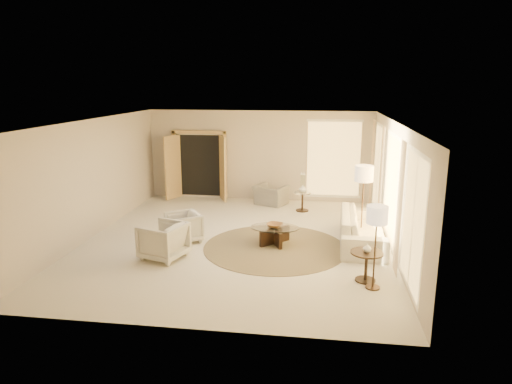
# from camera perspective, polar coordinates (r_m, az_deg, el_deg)

# --- Properties ---
(room) EXTENTS (7.04, 8.04, 2.83)m
(room) POSITION_cam_1_polar(r_m,az_deg,el_deg) (10.44, -2.48, 1.15)
(room) COLOR beige
(room) RESTS_ON ground
(windows_right) EXTENTS (0.10, 6.40, 2.40)m
(windows_right) POSITION_cam_1_polar(r_m,az_deg,el_deg) (10.50, 16.48, 0.41)
(windows_right) COLOR #FFCB66
(windows_right) RESTS_ON room
(window_back_corner) EXTENTS (1.70, 0.10, 2.40)m
(window_back_corner) POSITION_cam_1_polar(r_m,az_deg,el_deg) (14.17, 9.67, 4.06)
(window_back_corner) COLOR #FFCB66
(window_back_corner) RESTS_ON room
(curtains_right) EXTENTS (0.06, 5.20, 2.60)m
(curtains_right) POSITION_cam_1_polar(r_m,az_deg,el_deg) (11.38, 15.58, 1.19)
(curtains_right) COLOR beige
(curtains_right) RESTS_ON room
(french_doors) EXTENTS (1.95, 0.66, 2.16)m
(french_doors) POSITION_cam_1_polar(r_m,az_deg,el_deg) (14.58, -7.12, 3.28)
(french_doors) COLOR tan
(french_doors) RESTS_ON room
(area_rug) EXTENTS (3.79, 3.79, 0.01)m
(area_rug) POSITION_cam_1_polar(r_m,az_deg,el_deg) (10.39, 2.37, -6.91)
(area_rug) COLOR #403523
(area_rug) RESTS_ON room
(sofa) EXTENTS (1.08, 2.55, 0.74)m
(sofa) POSITION_cam_1_polar(r_m,az_deg,el_deg) (10.80, 13.15, -4.45)
(sofa) COLOR beige
(sofa) RESTS_ON room
(armchair_left) EXTENTS (0.99, 1.00, 0.76)m
(armchair_left) POSITION_cam_1_polar(r_m,az_deg,el_deg) (10.80, -9.06, -4.18)
(armchair_left) COLOR beige
(armchair_left) RESTS_ON room
(armchair_right) EXTENTS (1.00, 1.03, 0.85)m
(armchair_right) POSITION_cam_1_polar(r_m,az_deg,el_deg) (9.84, -11.51, -5.78)
(armchair_right) COLOR beige
(armchair_right) RESTS_ON room
(accent_chair) EXTENTS (1.07, 0.90, 0.79)m
(accent_chair) POSITION_cam_1_polar(r_m,az_deg,el_deg) (13.87, 1.83, 0.03)
(accent_chair) COLOR gray
(accent_chair) RESTS_ON room
(coffee_table) EXTENTS (1.30, 1.30, 0.41)m
(coffee_table) POSITION_cam_1_polar(r_m,az_deg,el_deg) (10.53, 2.36, -5.19)
(coffee_table) COLOR black
(coffee_table) RESTS_ON room
(end_table) EXTENTS (0.61, 0.61, 0.58)m
(end_table) POSITION_cam_1_polar(r_m,az_deg,el_deg) (8.83, 13.63, -8.39)
(end_table) COLOR black
(end_table) RESTS_ON room
(side_table) EXTENTS (0.48, 0.48, 0.56)m
(side_table) POSITION_cam_1_polar(r_m,az_deg,el_deg) (13.24, 5.82, -0.95)
(side_table) COLOR black
(side_table) RESTS_ON room
(floor_lamp_near) EXTENTS (0.43, 0.43, 1.78)m
(floor_lamp_near) POSITION_cam_1_polar(r_m,az_deg,el_deg) (10.80, 13.34, 1.84)
(floor_lamp_near) COLOR black
(floor_lamp_near) RESTS_ON room
(floor_lamp_far) EXTENTS (0.37, 0.37, 1.55)m
(floor_lamp_far) POSITION_cam_1_polar(r_m,az_deg,el_deg) (8.26, 14.89, -3.25)
(floor_lamp_far) COLOR black
(floor_lamp_far) RESTS_ON room
(bowl) EXTENTS (0.44, 0.44, 0.09)m
(bowl) POSITION_cam_1_polar(r_m,az_deg,el_deg) (10.47, 2.37, -4.17)
(bowl) COLOR brown
(bowl) RESTS_ON coffee_table
(end_vase) EXTENTS (0.19, 0.19, 0.16)m
(end_vase) POSITION_cam_1_polar(r_m,az_deg,el_deg) (8.74, 13.72, -6.81)
(end_vase) COLOR white
(end_vase) RESTS_ON end_table
(side_vase) EXTENTS (0.25, 0.25, 0.22)m
(side_vase) POSITION_cam_1_polar(r_m,az_deg,el_deg) (13.16, 5.85, 0.43)
(side_vase) COLOR white
(side_vase) RESTS_ON side_table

